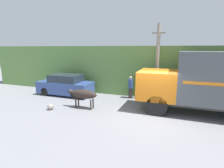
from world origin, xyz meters
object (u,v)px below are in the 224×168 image
object	(u,v)px
parked_suv	(65,85)
pedestrian_on_hill	(131,86)
brown_cow	(84,94)
roadside_rock	(50,107)
utility_pole	(157,62)
cargo_truck	(212,82)

from	to	relation	value
parked_suv	pedestrian_on_hill	size ratio (longest dim) A/B	2.60
brown_cow	roadside_rock	bearing A→B (deg)	-151.69
pedestrian_on_hill	roadside_rock	distance (m)	5.80
parked_suv	utility_pole	size ratio (longest dim) A/B	0.82
parked_suv	pedestrian_on_hill	xyz separation A→B (m)	(5.13, 0.91, 0.12)
cargo_truck	parked_suv	size ratio (longest dim) A/B	1.68
brown_cow	parked_suv	size ratio (longest dim) A/B	0.46
cargo_truck	pedestrian_on_hill	distance (m)	5.41
roadside_rock	pedestrian_on_hill	bearing A→B (deg)	46.05
cargo_truck	pedestrian_on_hill	xyz separation A→B (m)	(-5.00, 1.79, -1.01)
brown_cow	roadside_rock	size ratio (longest dim) A/B	5.39
brown_cow	parked_suv	bearing A→B (deg)	142.25
cargo_truck	roadside_rock	xyz separation A→B (m)	(-8.99, -2.35, -1.74)
cargo_truck	brown_cow	bearing A→B (deg)	-166.23
roadside_rock	utility_pole	bearing A→B (deg)	36.16
utility_pole	cargo_truck	bearing A→B (deg)	-31.19
pedestrian_on_hill	roadside_rock	bearing A→B (deg)	35.09
parked_suv	utility_pole	world-z (taller)	utility_pole
parked_suv	utility_pole	distance (m)	7.32
cargo_truck	utility_pole	distance (m)	3.79
cargo_truck	brown_cow	xyz separation A→B (m)	(-7.20, -1.38, -1.03)
pedestrian_on_hill	utility_pole	distance (m)	2.63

